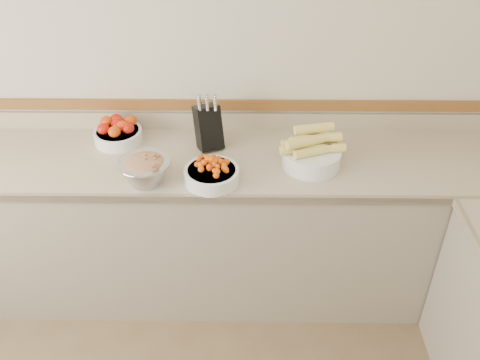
{
  "coord_description": "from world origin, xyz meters",
  "views": [
    {
      "loc": [
        0.37,
        -0.64,
        2.42
      ],
      "look_at": [
        0.35,
        1.35,
        1.0
      ],
      "focal_mm": 40.0,
      "sensor_mm": 36.0,
      "label": 1
    }
  ],
  "objects_px": {
    "knife_block": "(208,126)",
    "rhubarb_bowl": "(145,169)",
    "corn_bowl": "(311,153)",
    "tomato_bowl": "(118,132)",
    "cherry_tomato_bowl": "(211,173)"
  },
  "relations": [
    {
      "from": "knife_block",
      "to": "rhubarb_bowl",
      "type": "height_order",
      "value": "knife_block"
    },
    {
      "from": "knife_block",
      "to": "corn_bowl",
      "type": "relative_size",
      "value": 0.92
    },
    {
      "from": "tomato_bowl",
      "to": "corn_bowl",
      "type": "distance_m",
      "value": 1.04
    },
    {
      "from": "cherry_tomato_bowl",
      "to": "rhubarb_bowl",
      "type": "bearing_deg",
      "value": -178.42
    },
    {
      "from": "tomato_bowl",
      "to": "corn_bowl",
      "type": "bearing_deg",
      "value": -12.2
    },
    {
      "from": "knife_block",
      "to": "cherry_tomato_bowl",
      "type": "height_order",
      "value": "knife_block"
    },
    {
      "from": "knife_block",
      "to": "cherry_tomato_bowl",
      "type": "relative_size",
      "value": 1.13
    },
    {
      "from": "cherry_tomato_bowl",
      "to": "corn_bowl",
      "type": "xyz_separation_m",
      "value": [
        0.5,
        0.15,
        0.02
      ]
    },
    {
      "from": "cherry_tomato_bowl",
      "to": "rhubarb_bowl",
      "type": "xyz_separation_m",
      "value": [
        -0.32,
        -0.01,
        0.03
      ]
    },
    {
      "from": "cherry_tomato_bowl",
      "to": "corn_bowl",
      "type": "relative_size",
      "value": 0.81
    },
    {
      "from": "corn_bowl",
      "to": "rhubarb_bowl",
      "type": "distance_m",
      "value": 0.83
    },
    {
      "from": "corn_bowl",
      "to": "cherry_tomato_bowl",
      "type": "bearing_deg",
      "value": -163.35
    },
    {
      "from": "tomato_bowl",
      "to": "corn_bowl",
      "type": "height_order",
      "value": "corn_bowl"
    },
    {
      "from": "tomato_bowl",
      "to": "cherry_tomato_bowl",
      "type": "xyz_separation_m",
      "value": [
        0.52,
        -0.37,
        -0.01
      ]
    },
    {
      "from": "cherry_tomato_bowl",
      "to": "corn_bowl",
      "type": "bearing_deg",
      "value": 16.65
    }
  ]
}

